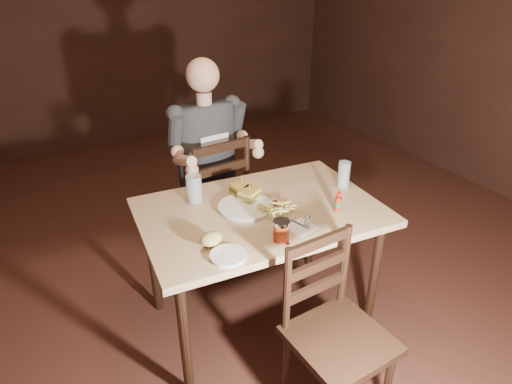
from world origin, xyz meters
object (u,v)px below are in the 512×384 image
dinner_plate (246,208)px  glass_right (344,175)px  diner (209,135)px  syrup_dispenser (281,231)px  chair_far (209,200)px  hot_sauce (338,202)px  chair_near (340,340)px  main_table (260,221)px  side_plate (228,256)px  glass_left (194,189)px

dinner_plate → glass_right: size_ratio=1.82×
diner → dinner_plate: size_ratio=3.27×
diner → syrup_dispenser: 0.97m
chair_far → diner: size_ratio=1.04×
dinner_plate → hot_sauce: (0.41, -0.26, 0.05)m
chair_near → glass_right: (0.54, 0.69, 0.40)m
main_table → dinner_plate: dinner_plate is taller
hot_sauce → dinner_plate: bearing=147.7°
main_table → hot_sauce: (0.34, -0.22, 0.13)m
main_table → chair_far: (-0.01, 0.71, -0.20)m
chair_near → diner: diner is taller
diner → syrup_dispenser: size_ratio=8.98×
chair_far → chair_near: (0.02, -1.41, -0.04)m
dinner_plate → side_plate: dinner_plate is taller
diner → side_plate: diner is taller
glass_left → syrup_dispenser: (0.21, -0.55, -0.03)m
dinner_plate → syrup_dispenser: (0.01, -0.34, 0.04)m
main_table → dinner_plate: bearing=151.0°
glass_left → hot_sauce: size_ratio=1.34×
dinner_plate → hot_sauce: 0.49m
chair_far → main_table: bearing=85.4°
diner → side_plate: bearing=-114.6°
dinner_plate → glass_right: bearing=-4.4°
dinner_plate → glass_right: 0.63m
diner → syrup_dispenser: (-0.06, -0.96, -0.16)m
hot_sauce → syrup_dispenser: (-0.40, -0.08, -0.01)m
main_table → syrup_dispenser: size_ratio=12.69×
side_plate → hot_sauce: bearing=6.9°
main_table → hot_sauce: hot_sauce is taller
glass_right → syrup_dispenser: size_ratio=1.51×
main_table → syrup_dispenser: 0.33m
glass_right → hot_sauce: size_ratio=1.36×
glass_left → diner: bearing=56.1°
main_table → glass_left: glass_left is taller
dinner_plate → diner: bearing=83.8°
dinner_plate → hot_sauce: bearing=-32.3°
chair_far → diner: 0.49m
dinner_plate → main_table: bearing=-29.0°
main_table → side_plate: bearing=-138.2°
chair_near → chair_far: bearing=87.8°
syrup_dispenser → side_plate: syrup_dispenser is taller
chair_near → side_plate: 0.62m
chair_far → side_plate: (-0.33, -1.01, 0.29)m
chair_near → glass_right: bearing=49.0°
chair_near → hot_sauce: 0.70m
hot_sauce → main_table: bearing=147.1°
chair_far → glass_right: 0.98m
diner → syrup_dispenser: bearing=-98.7°
main_table → chair_far: 0.73m
main_table → syrup_dispenser: (-0.06, -0.30, 0.13)m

